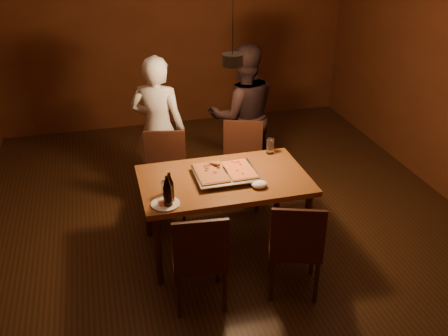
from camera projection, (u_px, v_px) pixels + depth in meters
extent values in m
plane|color=#3A1E0F|center=(231.00, 231.00, 5.02)|extent=(6.00, 6.00, 0.00)
plane|color=#5E2B15|center=(174.00, 28.00, 6.94)|extent=(5.00, 0.00, 5.00)
cube|color=brown|center=(224.00, 180.00, 4.46)|extent=(1.50, 0.90, 0.05)
cylinder|color=#38190F|center=(158.00, 250.00, 4.17)|extent=(0.06, 0.06, 0.70)
cylinder|color=#38190F|center=(307.00, 227.00, 4.47)|extent=(0.06, 0.06, 0.70)
cylinder|color=#38190F|center=(147.00, 205.00, 4.80)|extent=(0.06, 0.06, 0.70)
cylinder|color=#38190F|center=(278.00, 187.00, 5.11)|extent=(0.06, 0.06, 0.70)
cube|color=#38190F|center=(165.00, 181.00, 5.06)|extent=(0.50, 0.50, 0.04)
cube|color=#38190F|center=(165.00, 151.00, 5.12)|extent=(0.42, 0.12, 0.45)
cube|color=#38190F|center=(241.00, 168.00, 5.31)|extent=(0.54, 0.54, 0.04)
cube|color=#38190F|center=(243.00, 140.00, 5.36)|extent=(0.40, 0.17, 0.45)
cube|color=#38190F|center=(199.00, 257.00, 3.96)|extent=(0.46, 0.46, 0.04)
cube|color=#38190F|center=(201.00, 247.00, 3.68)|extent=(0.42, 0.07, 0.45)
cube|color=#38190F|center=(294.00, 245.00, 4.10)|extent=(0.53, 0.53, 0.04)
cube|color=#38190F|center=(298.00, 235.00, 3.82)|extent=(0.41, 0.17, 0.45)
cube|color=silver|center=(226.00, 175.00, 4.45)|extent=(0.58, 0.48, 0.05)
cube|color=maroon|center=(211.00, 173.00, 4.42)|extent=(0.26, 0.41, 0.02)
cube|color=gold|center=(239.00, 170.00, 4.47)|extent=(0.26, 0.40, 0.02)
cylinder|color=black|center=(168.00, 197.00, 3.99)|extent=(0.07, 0.07, 0.18)
cone|color=black|center=(167.00, 182.00, 3.92)|extent=(0.07, 0.07, 0.10)
cylinder|color=black|center=(170.00, 193.00, 4.05)|extent=(0.07, 0.07, 0.17)
cone|color=black|center=(169.00, 178.00, 3.99)|extent=(0.07, 0.07, 0.10)
cylinder|color=silver|center=(166.00, 188.00, 4.17)|extent=(0.08, 0.08, 0.12)
cylinder|color=silver|center=(270.00, 146.00, 4.86)|extent=(0.07, 0.07, 0.15)
cylinder|color=white|center=(165.00, 204.00, 4.04)|extent=(0.24, 0.24, 0.02)
cube|color=gold|center=(165.00, 203.00, 4.04)|extent=(0.10, 0.08, 0.01)
ellipsoid|color=white|center=(260.00, 184.00, 4.29)|extent=(0.14, 0.11, 0.06)
imported|color=silver|center=(158.00, 129.00, 5.33)|extent=(0.68, 0.58, 1.59)
imported|color=black|center=(243.00, 115.00, 5.62)|extent=(0.81, 0.64, 1.62)
cylinder|color=black|center=(233.00, 60.00, 4.21)|extent=(0.18, 0.18, 0.10)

